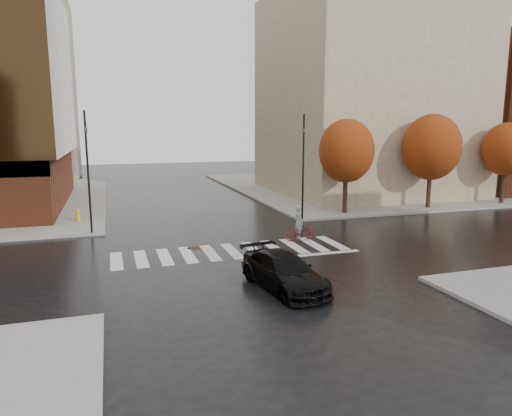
{
  "coord_description": "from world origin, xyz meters",
  "views": [
    {
      "loc": [
        -5.59,
        -20.67,
        6.02
      ],
      "look_at": [
        1.43,
        1.08,
        2.0
      ],
      "focal_mm": 32.0,
      "sensor_mm": 36.0,
      "label": 1
    }
  ],
  "objects_px": {
    "cyclist": "(300,228)",
    "fire_hydrant": "(78,214)",
    "traffic_light_ne": "(303,161)",
    "traffic_light_nw": "(88,165)",
    "sedan": "(284,272)"
  },
  "relations": [
    {
      "from": "fire_hydrant",
      "to": "traffic_light_nw",
      "type": "bearing_deg",
      "value": -76.09
    },
    {
      "from": "cyclist",
      "to": "traffic_light_ne",
      "type": "distance_m",
      "value": 6.23
    },
    {
      "from": "sedan",
      "to": "cyclist",
      "type": "height_order",
      "value": "cyclist"
    },
    {
      "from": "fire_hydrant",
      "to": "traffic_light_ne",
      "type": "bearing_deg",
      "value": -14.87
    },
    {
      "from": "traffic_light_nw",
      "to": "traffic_light_ne",
      "type": "distance_m",
      "value": 13.02
    },
    {
      "from": "cyclist",
      "to": "traffic_light_ne",
      "type": "height_order",
      "value": "traffic_light_ne"
    },
    {
      "from": "sedan",
      "to": "cyclist",
      "type": "distance_m",
      "value": 7.62
    },
    {
      "from": "cyclist",
      "to": "sedan",
      "type": "bearing_deg",
      "value": 146.81
    },
    {
      "from": "sedan",
      "to": "traffic_light_nw",
      "type": "distance_m",
      "value": 14.01
    },
    {
      "from": "cyclist",
      "to": "fire_hydrant",
      "type": "bearing_deg",
      "value": 48.61
    },
    {
      "from": "traffic_light_nw",
      "to": "fire_hydrant",
      "type": "relative_size",
      "value": 8.61
    },
    {
      "from": "traffic_light_ne",
      "to": "sedan",
      "type": "bearing_deg",
      "value": 56.82
    },
    {
      "from": "cyclist",
      "to": "fire_hydrant",
      "type": "distance_m",
      "value": 14.45
    },
    {
      "from": "traffic_light_nw",
      "to": "fire_hydrant",
      "type": "height_order",
      "value": "traffic_light_nw"
    },
    {
      "from": "traffic_light_ne",
      "to": "fire_hydrant",
      "type": "bearing_deg",
      "value": -21.35
    }
  ]
}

